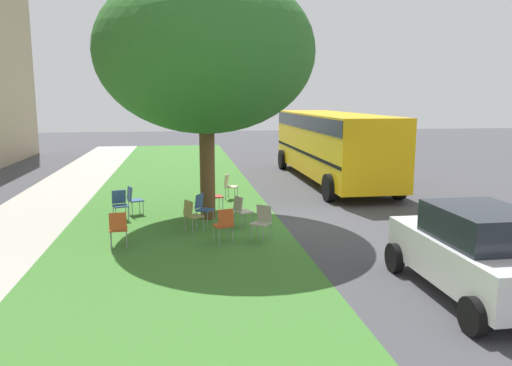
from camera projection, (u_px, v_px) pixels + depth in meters
The scene contains 16 objects.
ground at pixel (289, 223), 14.23m from camera, with size 80.00×80.00×0.00m, color #424247.
grass_verge at pixel (176, 227), 13.76m from camera, with size 48.00×6.00×0.01m, color #3D752D.
sidewalk_strip at pixel (7, 234), 13.11m from camera, with size 48.00×2.80×0.01m, color #ADA89E.
street_tree at pixel (205, 53), 13.98m from camera, with size 6.16×6.16×7.06m.
chair_0 at pixel (229, 184), 17.52m from camera, with size 0.54×0.54×0.88m.
chair_1 at pixel (133, 198), 15.15m from camera, with size 0.54×0.54×0.88m.
chair_2 at pixel (120, 203), 14.48m from camera, with size 0.53×0.53×0.88m.
chair_3 at pixel (192, 214), 13.11m from camera, with size 0.57×0.57×0.88m.
chair_4 at pixel (262, 220), 12.46m from camera, with size 0.59×0.58×0.88m.
chair_5 at pixel (214, 194), 15.73m from camera, with size 0.51×0.51×0.88m.
chair_6 at pixel (118, 227), 11.78m from camera, with size 0.46×0.46×0.88m.
chair_7 at pixel (241, 209), 13.64m from camera, with size 0.55×0.56×0.88m.
chair_8 at pixel (203, 207), 13.93m from camera, with size 0.57×0.57×0.88m.
chair_9 at pixel (224, 223), 12.14m from camera, with size 0.53×0.53×0.88m.
parked_car at pixel (476, 252), 8.84m from camera, with size 3.70×1.92×1.65m.
school_bus at pixel (331, 140), 20.96m from camera, with size 10.40×2.80×2.88m.
Camera 1 is at (-13.53, 3.00, 3.54)m, focal length 35.01 mm.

